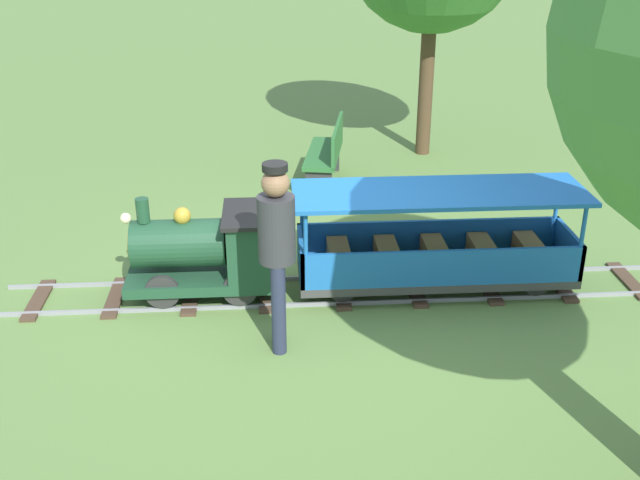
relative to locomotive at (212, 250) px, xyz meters
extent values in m
plane|color=#608442|center=(0.00, -1.08, -0.48)|extent=(60.00, 60.00, 0.00)
cube|color=gray|center=(-0.27, -1.20, -0.46)|extent=(0.03, 6.40, 0.04)
cube|color=gray|center=(0.27, -1.20, -0.46)|extent=(0.03, 6.40, 0.04)
cube|color=#4C3828|center=(0.00, -4.04, -0.47)|extent=(0.78, 0.14, 0.03)
cube|color=#4C3828|center=(0.00, -3.33, -0.47)|extent=(0.78, 0.14, 0.03)
cube|color=#4C3828|center=(0.00, -2.62, -0.47)|extent=(0.78, 0.14, 0.03)
cube|color=#4C3828|center=(0.00, -1.91, -0.47)|extent=(0.78, 0.14, 0.03)
cube|color=#4C3828|center=(0.00, -1.20, -0.47)|extent=(0.78, 0.14, 0.03)
cube|color=#4C3828|center=(0.00, -0.49, -0.47)|extent=(0.78, 0.14, 0.03)
cube|color=#4C3828|center=(0.00, 0.22, -0.47)|extent=(0.78, 0.14, 0.03)
cube|color=#4C3828|center=(0.00, 0.93, -0.47)|extent=(0.78, 0.14, 0.03)
cube|color=#4C3828|center=(0.00, 1.65, -0.47)|extent=(0.78, 0.14, 0.03)
cube|color=#1E472D|center=(0.00, 0.10, -0.27)|extent=(0.66, 1.40, 0.10)
cylinder|color=#1E472D|center=(0.00, 0.30, 0.08)|extent=(0.44, 0.85, 0.44)
cylinder|color=#B7932D|center=(0.00, 0.73, 0.08)|extent=(0.37, 0.02, 0.37)
cylinder|color=#1E472D|center=(0.00, 0.60, 0.41)|extent=(0.12, 0.12, 0.22)
sphere|color=#B7932D|center=(0.00, 0.25, 0.35)|extent=(0.16, 0.16, 0.16)
cube|color=#1E472D|center=(0.00, -0.37, 0.05)|extent=(0.66, 0.45, 0.55)
cube|color=black|center=(0.00, -0.37, 0.35)|extent=(0.74, 0.53, 0.04)
sphere|color=#F2EAB2|center=(0.00, 0.76, 0.34)|extent=(0.10, 0.10, 0.10)
cylinder|color=#2D2D2D|center=(-0.27, 0.45, -0.28)|extent=(0.05, 0.32, 0.32)
cylinder|color=#2D2D2D|center=(0.27, 0.45, -0.28)|extent=(0.05, 0.32, 0.32)
cylinder|color=#2D2D2D|center=(-0.27, -0.25, -0.28)|extent=(0.05, 0.32, 0.32)
cylinder|color=#2D2D2D|center=(0.27, -0.25, -0.28)|extent=(0.05, 0.32, 0.32)
cube|color=#3F3F3F|center=(0.00, -2.10, -0.30)|extent=(0.74, 2.60, 0.08)
cube|color=blue|center=(-0.35, -2.10, -0.09)|extent=(0.04, 2.60, 0.35)
cube|color=blue|center=(0.35, -2.10, -0.09)|extent=(0.04, 2.60, 0.35)
cube|color=blue|center=(0.00, -0.82, -0.09)|extent=(0.74, 0.04, 0.35)
cube|color=blue|center=(0.00, -3.38, -0.09)|extent=(0.74, 0.04, 0.35)
cylinder|color=blue|center=(-0.34, -0.85, 0.11)|extent=(0.04, 0.04, 0.75)
cylinder|color=blue|center=(0.34, -0.85, 0.11)|extent=(0.04, 0.04, 0.75)
cylinder|color=blue|center=(-0.34, -3.35, 0.11)|extent=(0.04, 0.04, 0.75)
cylinder|color=blue|center=(0.34, -3.35, 0.11)|extent=(0.04, 0.04, 0.75)
cube|color=blue|center=(0.00, -2.10, 0.51)|extent=(0.84, 2.70, 0.04)
cube|color=olive|center=(0.00, -3.02, -0.14)|extent=(0.58, 0.20, 0.24)
cube|color=olive|center=(0.00, -2.56, -0.14)|extent=(0.58, 0.20, 0.24)
cube|color=olive|center=(0.00, -2.10, -0.14)|extent=(0.58, 0.20, 0.24)
cube|color=olive|center=(0.00, -1.64, -0.14)|extent=(0.58, 0.20, 0.24)
cube|color=olive|center=(0.00, -1.18, -0.14)|extent=(0.58, 0.20, 0.24)
cylinder|color=#262626|center=(-0.27, -1.19, -0.32)|extent=(0.04, 0.24, 0.24)
cylinder|color=#262626|center=(0.27, -1.19, -0.32)|extent=(0.04, 0.24, 0.24)
cylinder|color=#262626|center=(-0.27, -3.01, -0.32)|extent=(0.04, 0.24, 0.24)
cylinder|color=#262626|center=(0.27, -3.01, -0.32)|extent=(0.04, 0.24, 0.24)
cylinder|color=#282D47|center=(-1.02, -0.59, -0.08)|extent=(0.12, 0.12, 0.80)
cylinder|color=#282D47|center=(-0.84, -0.59, -0.08)|extent=(0.12, 0.12, 0.80)
cylinder|color=#333338|center=(-0.93, -0.59, 0.59)|extent=(0.30, 0.30, 0.55)
sphere|color=#936B4C|center=(-0.93, -0.59, 0.98)|extent=(0.22, 0.22, 0.22)
cylinder|color=black|center=(-0.93, -0.59, 1.11)|extent=(0.20, 0.20, 0.06)
cube|color=#2D6B33|center=(2.98, -1.25, -0.06)|extent=(1.35, 0.62, 0.06)
cube|color=#2D6B33|center=(2.95, -1.42, 0.14)|extent=(1.29, 0.26, 0.40)
cube|color=#333333|center=(2.42, -1.15, -0.27)|extent=(0.13, 0.33, 0.42)
cube|color=#333333|center=(3.54, -1.35, -0.27)|extent=(0.13, 0.33, 0.42)
cylinder|color=#4C3823|center=(4.22, -2.80, 0.56)|extent=(0.21, 0.21, 2.09)
camera|label=1|loc=(-6.47, -0.55, 3.00)|focal=43.03mm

